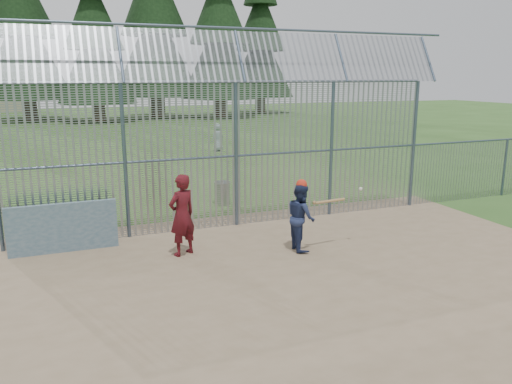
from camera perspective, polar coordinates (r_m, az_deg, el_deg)
name	(u,v)px	position (r m, az deg, el deg)	size (l,w,h in m)	color
ground	(289,268)	(11.20, 3.78, -8.68)	(120.00, 120.00, 0.00)	#2D511E
dirt_infield	(299,276)	(10.78, 4.93, -9.54)	(14.00, 10.00, 0.02)	#756047
dugout_wall	(63,228)	(12.79, -21.18, -3.83)	(2.50, 0.12, 1.20)	#38566B
batter	(301,217)	(12.08, 5.15, -2.86)	(0.79, 0.62, 1.64)	#212B4F
onlooker	(182,215)	(11.76, -8.45, -2.62)	(0.71, 0.47, 1.94)	maroon
bg_kid_standing	(218,137)	(28.21, -4.37, 6.25)	(0.76, 0.50, 1.56)	gray
batting_gear	(309,188)	(11.95, 6.02, 0.45)	(1.69, 0.39, 0.61)	red
trash_can	(222,193)	(16.53, -3.88, -0.08)	(0.56, 0.56, 0.82)	gray
backstop_fence	(297,140)	(14.39, 4.65, 5.93)	(20.09, 0.81, 5.30)	#47566B
conifer_row	(122,3)	(51.73, -15.09, 20.17)	(38.48, 12.26, 20.20)	#332319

